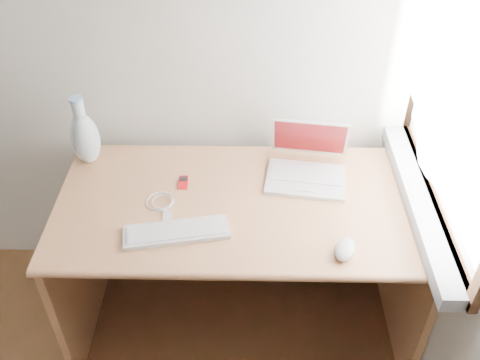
{
  "coord_description": "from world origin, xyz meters",
  "views": [
    {
      "loc": [
        1.05,
        -0.19,
        2.12
      ],
      "look_at": [
        1.02,
        1.35,
        0.84
      ],
      "focal_mm": 40.0,
      "sensor_mm": 36.0,
      "label": 1
    }
  ],
  "objects_px": {
    "laptop": "(306,165)",
    "vase": "(84,137)",
    "external_keyboard": "(176,232)",
    "desk": "(242,226)"
  },
  "relations": [
    {
      "from": "laptop",
      "to": "vase",
      "type": "relative_size",
      "value": 1.1
    },
    {
      "from": "external_keyboard",
      "to": "vase",
      "type": "bearing_deg",
      "value": 124.18
    },
    {
      "from": "laptop",
      "to": "external_keyboard",
      "type": "xyz_separation_m",
      "value": [
        -0.48,
        -0.35,
        -0.04
      ]
    },
    {
      "from": "external_keyboard",
      "to": "vase",
      "type": "distance_m",
      "value": 0.59
    },
    {
      "from": "laptop",
      "to": "vase",
      "type": "xyz_separation_m",
      "value": [
        -0.89,
        0.07,
        0.08
      ]
    },
    {
      "from": "laptop",
      "to": "vase",
      "type": "distance_m",
      "value": 0.9
    },
    {
      "from": "desk",
      "to": "external_keyboard",
      "type": "height_order",
      "value": "external_keyboard"
    },
    {
      "from": "desk",
      "to": "vase",
      "type": "distance_m",
      "value": 0.74
    },
    {
      "from": "vase",
      "to": "desk",
      "type": "bearing_deg",
      "value": -13.47
    },
    {
      "from": "laptop",
      "to": "vase",
      "type": "bearing_deg",
      "value": -176.51
    }
  ]
}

